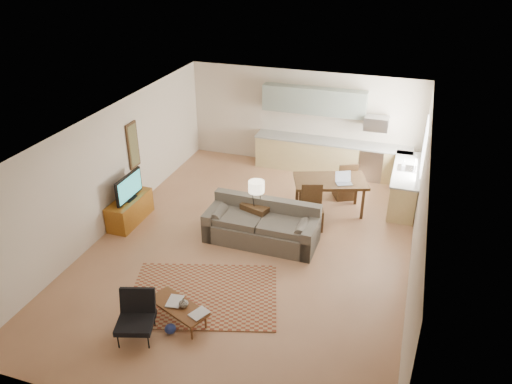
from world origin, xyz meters
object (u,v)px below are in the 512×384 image
(tv_credenza, at_px, (130,210))
(console_table, at_px, (256,218))
(sofa, at_px, (262,224))
(coffee_table, at_px, (179,313))
(armchair, at_px, (135,319))
(dining_table, at_px, (329,196))

(tv_credenza, distance_m, console_table, 2.94)
(tv_credenza, bearing_deg, sofa, 2.88)
(coffee_table, bearing_deg, armchair, -107.67)
(sofa, bearing_deg, tv_credenza, -176.27)
(sofa, relative_size, coffee_table, 2.24)
(coffee_table, relative_size, console_table, 1.56)
(coffee_table, xyz_separation_m, armchair, (-0.49, -0.58, 0.22))
(tv_credenza, xyz_separation_m, dining_table, (4.25, 1.89, 0.12))
(tv_credenza, distance_m, dining_table, 4.66)
(console_table, relative_size, dining_table, 0.43)
(coffee_table, relative_size, armchair, 1.43)
(sofa, height_order, dining_table, sofa)
(sofa, xyz_separation_m, dining_table, (1.13, 1.73, -0.01))
(sofa, relative_size, armchair, 3.21)
(sofa, bearing_deg, coffee_table, -100.72)
(sofa, relative_size, console_table, 3.49)
(sofa, bearing_deg, dining_table, 57.73)
(armchair, bearing_deg, coffee_table, 32.54)
(armchair, distance_m, dining_table, 5.59)
(dining_table, bearing_deg, coffee_table, -130.27)
(coffee_table, xyz_separation_m, dining_table, (1.71, 4.56, 0.25))
(coffee_table, relative_size, dining_table, 0.67)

